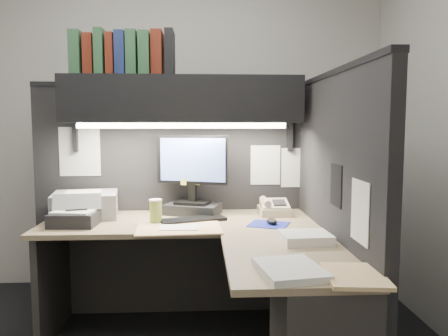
{
  "coord_description": "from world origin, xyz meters",
  "views": [
    {
      "loc": [
        0.24,
        -2.18,
        1.33
      ],
      "look_at": [
        0.38,
        0.51,
        1.07
      ],
      "focal_mm": 35.0,
      "sensor_mm": 36.0,
      "label": 1
    }
  ],
  "objects": [
    {
      "name": "wall_front",
      "position": [
        0.0,
        -1.5,
        1.35
      ],
      "size": [
        3.5,
        0.04,
        2.7
      ],
      "primitive_type": "cube",
      "color": "#B8B6AF",
      "rests_on": "floor"
    },
    {
      "name": "monitor",
      "position": [
        0.18,
        0.75,
        0.94
      ],
      "size": [
        0.48,
        0.32,
        0.54
      ],
      "rotation": [
        0.0,
        0.0,
        -0.32
      ],
      "color": "black",
      "rests_on": "desk"
    },
    {
      "name": "task_light_tube",
      "position": [
        0.12,
        0.61,
        1.33
      ],
      "size": [
        1.32,
        0.04,
        0.04
      ],
      "primitive_type": "cylinder",
      "rotation": [
        0.0,
        1.57,
        0.0
      ],
      "color": "white",
      "rests_on": "overhead_shelf"
    },
    {
      "name": "overhead_shelf",
      "position": [
        0.12,
        0.75,
        1.5
      ],
      "size": [
        1.55,
        0.34,
        0.3
      ],
      "primitive_type": "cube",
      "color": "black",
      "rests_on": "partition_back"
    },
    {
      "name": "desk",
      "position": [
        0.43,
        -0.0,
        0.44
      ],
      "size": [
        1.7,
        1.53,
        0.73
      ],
      "color": "#887356",
      "rests_on": "floor"
    },
    {
      "name": "coffee_cup",
      "position": [
        -0.04,
        0.48,
        0.8
      ],
      "size": [
        0.09,
        0.09,
        0.14
      ],
      "primitive_type": "cylinder",
      "rotation": [
        0.0,
        0.0,
        -0.19
      ],
      "color": "#BDC34E",
      "rests_on": "desk"
    },
    {
      "name": "open_folder",
      "position": [
        0.11,
        0.32,
        0.73
      ],
      "size": [
        0.51,
        0.35,
        0.01
      ],
      "primitive_type": "cube",
      "rotation": [
        0.0,
        0.0,
        0.06
      ],
      "color": "#E3BA7F",
      "rests_on": "desk"
    },
    {
      "name": "paper_stack_b",
      "position": [
        0.6,
        -0.46,
        0.75
      ],
      "size": [
        0.29,
        0.34,
        0.03
      ],
      "primitive_type": "cube",
      "rotation": [
        0.0,
        0.0,
        0.17
      ],
      "color": "white",
      "rests_on": "desk"
    },
    {
      "name": "partition_back",
      "position": [
        0.03,
        0.93,
        0.8
      ],
      "size": [
        1.9,
        0.06,
        1.6
      ],
      "primitive_type": "cube",
      "color": "black",
      "rests_on": "floor"
    },
    {
      "name": "partition_right",
      "position": [
        0.98,
        0.18,
        0.8
      ],
      "size": [
        0.06,
        1.5,
        1.6
      ],
      "primitive_type": "cube",
      "color": "black",
      "rests_on": "floor"
    },
    {
      "name": "mousepad",
      "position": [
        0.65,
        0.41,
        0.73
      ],
      "size": [
        0.29,
        0.28,
        0.0
      ],
      "primitive_type": "cube",
      "rotation": [
        0.0,
        0.0,
        -0.4
      ],
      "color": "#1B2597",
      "rests_on": "desk"
    },
    {
      "name": "paper_stack_a",
      "position": [
        0.78,
        0.01,
        0.75
      ],
      "size": [
        0.26,
        0.22,
        0.05
      ],
      "primitive_type": "cube",
      "rotation": [
        0.0,
        0.0,
        0.06
      ],
      "color": "white",
      "rests_on": "desk"
    },
    {
      "name": "keyboard",
      "position": [
        0.19,
        0.53,
        0.74
      ],
      "size": [
        0.44,
        0.27,
        0.02
      ],
      "primitive_type": "cube",
      "rotation": [
        0.0,
        0.0,
        0.34
      ],
      "color": "black",
      "rests_on": "desk"
    },
    {
      "name": "notebook_stack",
      "position": [
        -0.52,
        0.45,
        0.77
      ],
      "size": [
        0.28,
        0.24,
        0.08
      ],
      "primitive_type": "cube",
      "rotation": [
        0.0,
        0.0,
        -0.06
      ],
      "color": "black",
      "rests_on": "desk"
    },
    {
      "name": "pinned_papers",
      "position": [
        0.42,
        0.56,
        1.05
      ],
      "size": [
        1.76,
        1.31,
        0.51
      ],
      "color": "white",
      "rests_on": "partition_back"
    },
    {
      "name": "mouse",
      "position": [
        0.67,
        0.4,
        0.75
      ],
      "size": [
        0.08,
        0.1,
        0.03
      ],
      "primitive_type": "ellipsoid",
      "rotation": [
        0.0,
        0.0,
        0.31
      ],
      "color": "black",
      "rests_on": "mousepad"
    },
    {
      "name": "wall_back",
      "position": [
        0.0,
        1.5,
        1.35
      ],
      "size": [
        3.5,
        0.04,
        2.7
      ],
      "primitive_type": "cube",
      "color": "#B8B6AF",
      "rests_on": "floor"
    },
    {
      "name": "manila_stack",
      "position": [
        0.85,
        -0.53,
        0.74
      ],
      "size": [
        0.26,
        0.31,
        0.02
      ],
      "primitive_type": "cube",
      "rotation": [
        0.0,
        0.0,
        -0.1
      ],
      "color": "#E3BA7F",
      "rests_on": "desk"
    },
    {
      "name": "telephone",
      "position": [
        0.74,
        0.71,
        0.77
      ],
      "size": [
        0.21,
        0.22,
        0.08
      ],
      "primitive_type": "cube",
      "rotation": [
        0.0,
        0.0,
        0.03
      ],
      "color": "beige",
      "rests_on": "desk"
    },
    {
      "name": "binder_row",
      "position": [
        -0.25,
        0.75,
        1.79
      ],
      "size": [
        0.65,
        0.25,
        0.3
      ],
      "color": "#295232",
      "rests_on": "overhead_shelf"
    },
    {
      "name": "printer",
      "position": [
        -0.52,
        0.7,
        0.81
      ],
      "size": [
        0.45,
        0.4,
        0.16
      ],
      "primitive_type": "cube",
      "rotation": [
        0.0,
        0.0,
        0.16
      ],
      "color": "gray",
      "rests_on": "desk"
    }
  ]
}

